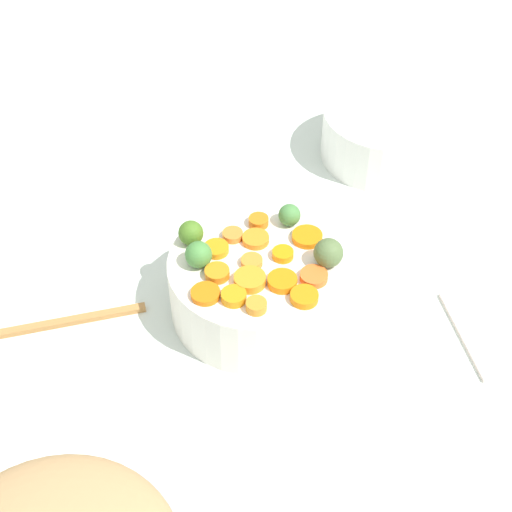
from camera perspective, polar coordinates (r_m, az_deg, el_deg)
tabletop at (r=1.05m, az=-1.47°, el=-4.25°), size 2.40×2.40×0.02m
serving_bowl_carrots at (r=1.01m, az=-0.00°, el=-2.21°), size 0.23×0.23×0.09m
carrot_slice_0 at (r=1.03m, az=0.19°, el=2.58°), size 0.04×0.04×0.01m
carrot_slice_1 at (r=0.99m, az=-2.95°, el=0.53°), size 0.04×0.04×0.01m
carrot_slice_2 at (r=0.94m, az=-3.75°, el=-2.80°), size 0.05×0.05×0.01m
carrot_slice_3 at (r=0.98m, az=2.00°, el=0.14°), size 0.04×0.04×0.01m
carrot_slice_4 at (r=0.92m, az=0.02°, el=-3.70°), size 0.04×0.04×0.01m
carrot_slice_5 at (r=0.95m, az=-0.46°, el=-1.77°), size 0.05×0.05×0.01m
carrot_slice_6 at (r=0.93m, az=3.59°, el=-3.03°), size 0.04×0.04×0.01m
carrot_slice_7 at (r=0.95m, az=1.96°, el=-1.87°), size 0.05×0.05×0.01m
carrot_slice_8 at (r=1.01m, az=-1.74°, el=1.56°), size 0.03×0.03×0.01m
carrot_slice_9 at (r=0.96m, az=4.30°, el=-1.52°), size 0.05×0.05×0.01m
carrot_slice_10 at (r=1.01m, az=3.80°, el=1.42°), size 0.05×0.05×0.01m
carrot_slice_11 at (r=1.00m, az=-0.03°, el=1.26°), size 0.05×0.05×0.01m
carrot_slice_12 at (r=0.96m, az=-2.89°, el=-1.27°), size 0.04×0.04×0.01m
carrot_slice_13 at (r=0.97m, az=-0.31°, el=-0.38°), size 0.04×0.04×0.01m
carrot_slice_14 at (r=0.93m, az=-1.65°, el=-3.00°), size 0.04×0.04×0.01m
brussels_sprout_0 at (r=1.00m, az=-4.83°, el=1.71°), size 0.03×0.03×0.03m
brussels_sprout_1 at (r=1.02m, az=2.49°, el=3.05°), size 0.03×0.03×0.03m
brussels_sprout_2 at (r=0.97m, az=5.37°, el=0.23°), size 0.04×0.04×0.04m
brussels_sprout_3 at (r=0.97m, az=-4.27°, el=0.11°), size 0.03×0.03×0.03m
casserole_dish at (r=1.29m, az=9.53°, el=8.89°), size 0.21×0.21×0.09m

